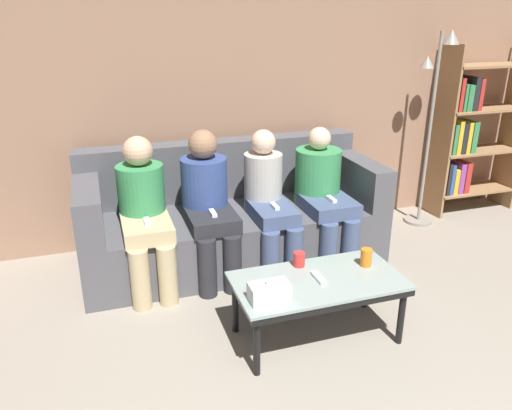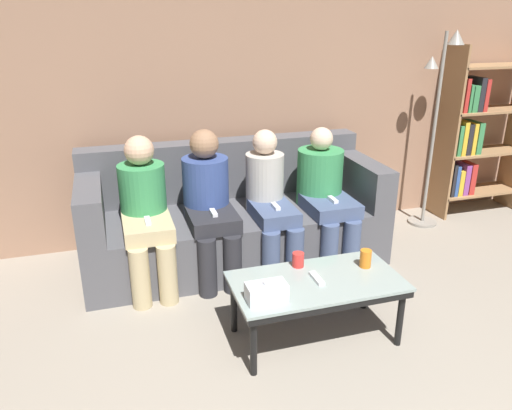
{
  "view_description": "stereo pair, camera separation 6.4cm",
  "coord_description": "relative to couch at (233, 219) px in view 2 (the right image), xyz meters",
  "views": [
    {
      "loc": [
        -0.95,
        -0.5,
        1.86
      ],
      "look_at": [
        0.0,
        2.38,
        0.68
      ],
      "focal_mm": 35.0,
      "sensor_mm": 36.0,
      "label": 1
    },
    {
      "loc": [
        -0.89,
        -0.52,
        1.86
      ],
      "look_at": [
        0.0,
        2.38,
        0.68
      ],
      "focal_mm": 35.0,
      "sensor_mm": 36.0,
      "label": 2
    }
  ],
  "objects": [
    {
      "name": "seated_person_right_end",
      "position": [
        0.68,
        -0.22,
        0.24
      ],
      "size": [
        0.36,
        0.67,
        1.04
      ],
      "color": "#47567A",
      "rests_on": "ground_plane"
    },
    {
      "name": "wall_back",
      "position": [
        0.0,
        0.51,
        0.97
      ],
      "size": [
        12.0,
        0.06,
        2.6
      ],
      "color": "#9E755B",
      "rests_on": "ground_plane"
    },
    {
      "name": "standing_lamp",
      "position": [
        1.89,
        0.14,
        0.73
      ],
      "size": [
        0.31,
        0.26,
        1.72
      ],
      "color": "gray",
      "rests_on": "ground_plane"
    },
    {
      "name": "tissue_box",
      "position": [
        -0.15,
        -1.32,
        0.12
      ],
      "size": [
        0.22,
        0.12,
        0.13
      ],
      "color": "silver",
      "rests_on": "coffee_table"
    },
    {
      "name": "seated_person_mid_right",
      "position": [
        0.23,
        -0.24,
        0.23
      ],
      "size": [
        0.31,
        0.64,
        1.05
      ],
      "color": "#47567A",
      "rests_on": "ground_plane"
    },
    {
      "name": "bookshelf",
      "position": [
        2.42,
        0.28,
        0.44
      ],
      "size": [
        0.86,
        0.32,
        1.6
      ],
      "color": "#9E754C",
      "rests_on": "ground_plane"
    },
    {
      "name": "coffee_table",
      "position": [
        0.2,
        -1.2,
        0.03
      ],
      "size": [
        1.0,
        0.52,
        0.4
      ],
      "color": "#8C9E99",
      "rests_on": "ground_plane"
    },
    {
      "name": "seated_person_mid_left",
      "position": [
        -0.23,
        -0.21,
        0.26
      ],
      "size": [
        0.34,
        0.65,
        1.08
      ],
      "color": "#28282D",
      "rests_on": "ground_plane"
    },
    {
      "name": "couch",
      "position": [
        0.0,
        0.0,
        0.0
      ],
      "size": [
        2.28,
        0.89,
        0.9
      ],
      "color": "#515156",
      "rests_on": "ground_plane"
    },
    {
      "name": "game_remote",
      "position": [
        0.2,
        -1.2,
        0.08
      ],
      "size": [
        0.04,
        0.15,
        0.02
      ],
      "color": "white",
      "rests_on": "coffee_table"
    },
    {
      "name": "cup_near_right",
      "position": [
        0.15,
        -1.01,
        0.12
      ],
      "size": [
        0.07,
        0.07,
        0.09
      ],
      "color": "red",
      "rests_on": "coffee_table"
    },
    {
      "name": "cup_near_left",
      "position": [
        0.54,
        -1.14,
        0.13
      ],
      "size": [
        0.07,
        0.07,
        0.11
      ],
      "color": "orange",
      "rests_on": "coffee_table"
    },
    {
      "name": "seated_person_left_end",
      "position": [
        -0.68,
        -0.22,
        0.25
      ],
      "size": [
        0.33,
        0.66,
        1.07
      ],
      "color": "tan",
      "rests_on": "ground_plane"
    }
  ]
}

